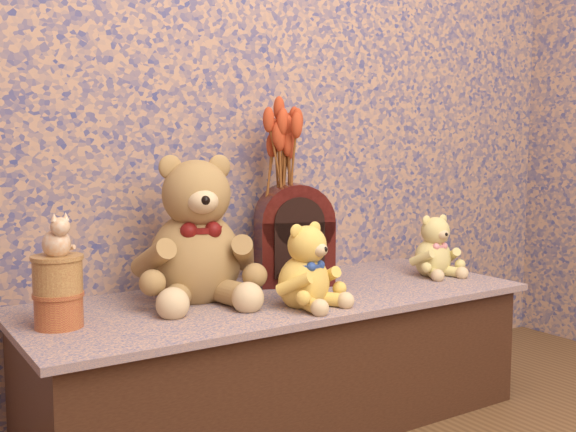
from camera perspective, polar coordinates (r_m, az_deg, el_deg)
name	(u,v)px	position (r m, az deg, el deg)	size (l,w,h in m)	color
display_shelf	(279,358)	(2.07, -0.77, -11.88)	(1.50, 0.60, 0.39)	#394375
teddy_large	(195,222)	(1.94, -7.82, -0.54)	(0.35, 0.42, 0.45)	olive
teddy_medium	(304,261)	(1.87, 1.35, -3.83)	(0.20, 0.23, 0.25)	gold
teddy_small	(433,243)	(2.36, 12.12, -2.21)	(0.18, 0.21, 0.22)	tan
cathedral_radio	(294,233)	(2.17, 0.49, -1.48)	(0.23, 0.17, 0.32)	#370C0A
ceramic_vase	(282,251)	(2.18, -0.50, -2.95)	(0.12, 0.12, 0.21)	tan
dried_stalks	(282,149)	(2.15, -0.51, 5.65)	(0.23, 0.23, 0.44)	#B93D1D
biscuit_tin_lower	(59,311)	(1.75, -18.72, -7.54)	(0.12, 0.12, 0.08)	#BF7B38
biscuit_tin_upper	(58,275)	(1.74, -18.82, -4.74)	(0.12, 0.12, 0.09)	tan
cat_figurine	(56,234)	(1.72, -18.93, -1.45)	(0.08, 0.09, 0.11)	silver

